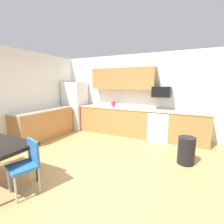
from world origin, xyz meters
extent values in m
plane|color=tan|center=(0.00, 0.00, 0.00)|extent=(12.00, 12.00, 0.00)
cube|color=white|center=(0.00, 2.65, 1.35)|extent=(5.80, 0.10, 2.70)
cube|color=white|center=(-2.65, 0.00, 1.35)|extent=(0.10, 5.80, 2.70)
cube|color=#AD7A42|center=(-0.52, 2.30, 0.45)|extent=(2.46, 0.60, 0.90)
cube|color=#AD7A42|center=(1.85, 2.30, 0.45)|extent=(1.09, 0.60, 0.90)
cube|color=#AD7A42|center=(-2.30, 0.80, 0.45)|extent=(0.60, 2.00, 0.90)
cube|color=beige|center=(0.00, 2.30, 0.92)|extent=(4.80, 0.64, 0.04)
cube|color=beige|center=(-2.30, 0.80, 0.92)|extent=(0.64, 2.00, 0.04)
cube|color=#AD7A42|center=(-0.30, 2.43, 1.90)|extent=(2.20, 0.34, 0.70)
cube|color=white|center=(-2.18, 2.22, 0.89)|extent=(0.76, 0.70, 1.78)
cube|color=white|center=(1.01, 2.30, 0.44)|extent=(0.60, 0.60, 0.88)
cube|color=black|center=(1.01, 2.30, 0.90)|extent=(0.60, 0.60, 0.03)
cube|color=black|center=(1.01, 2.40, 1.48)|extent=(0.54, 0.36, 0.32)
cube|color=#A5A8AD|center=(-0.55, 2.30, 0.88)|extent=(0.48, 0.40, 0.14)
cylinder|color=#B2B5BA|center=(-0.55, 2.48, 1.04)|extent=(0.02, 0.02, 0.24)
cylinder|color=black|center=(-0.55, -0.95, 0.33)|extent=(0.05, 0.05, 0.66)
cube|color=#2D72B7|center=(-0.45, -1.29, 0.45)|extent=(0.50, 0.50, 0.05)
cube|color=#2D72B7|center=(-0.39, -1.12, 0.65)|extent=(0.37, 0.15, 0.40)
cylinder|color=#B2B2B7|center=(-0.66, -1.40, 0.21)|extent=(0.03, 0.03, 0.42)
cylinder|color=#B2B2B7|center=(-0.34, -1.50, 0.21)|extent=(0.03, 0.03, 0.42)
cylinder|color=#B2B2B7|center=(-0.56, -1.08, 0.21)|extent=(0.03, 0.03, 0.42)
cylinder|color=#B2B2B7|center=(-0.23, -1.18, 0.21)|extent=(0.03, 0.03, 0.42)
cylinder|color=black|center=(1.84, 0.93, 0.30)|extent=(0.36, 0.36, 0.60)
cylinder|color=#CC3372|center=(-0.61, 2.35, 1.02)|extent=(0.14, 0.14, 0.20)
camera|label=1|loc=(1.87, -2.83, 1.74)|focal=26.41mm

